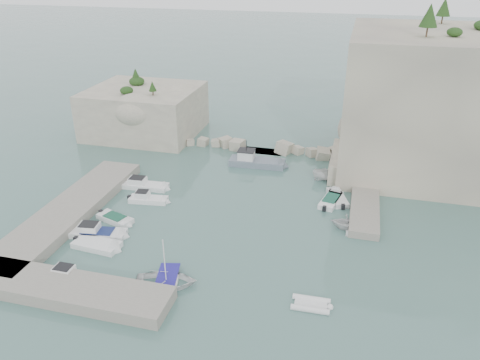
% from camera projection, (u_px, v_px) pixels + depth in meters
% --- Properties ---
extents(ground, '(400.00, 400.00, 0.00)m').
position_uv_depth(ground, '(225.00, 232.00, 46.99)').
color(ground, slate).
rests_on(ground, ground).
extents(cliff_east, '(26.00, 22.00, 17.00)m').
position_uv_depth(cliff_east, '(453.00, 103.00, 58.17)').
color(cliff_east, beige).
rests_on(cliff_east, ground).
extents(cliff_terrace, '(8.00, 10.00, 2.50)m').
position_uv_depth(cliff_terrace, '(363.00, 164.00, 59.22)').
color(cliff_terrace, beige).
rests_on(cliff_terrace, ground).
extents(outcrop_west, '(16.00, 14.00, 7.00)m').
position_uv_depth(outcrop_west, '(145.00, 111.00, 71.77)').
color(outcrop_west, beige).
rests_on(outcrop_west, ground).
extents(quay_west, '(5.00, 24.00, 1.10)m').
position_uv_depth(quay_west, '(69.00, 211.00, 49.70)').
color(quay_west, '#9E9689').
rests_on(quay_west, ground).
extents(quay_south, '(18.00, 4.00, 1.10)m').
position_uv_depth(quay_south, '(65.00, 289.00, 38.10)').
color(quay_south, '#9E9689').
rests_on(quay_south, ground).
extents(ledge_east, '(3.00, 16.00, 0.80)m').
position_uv_depth(ledge_east, '(365.00, 199.00, 52.50)').
color(ledge_east, '#9E9689').
rests_on(ledge_east, ground).
extents(breakwater, '(28.00, 3.00, 1.40)m').
position_uv_depth(breakwater, '(261.00, 146.00, 66.09)').
color(breakwater, beige).
rests_on(breakwater, ground).
extents(motorboat_a, '(6.28, 2.14, 1.40)m').
position_uv_depth(motorboat_a, '(145.00, 188.00, 55.88)').
color(motorboat_a, white).
rests_on(motorboat_a, ground).
extents(motorboat_b, '(4.86, 2.10, 1.40)m').
position_uv_depth(motorboat_b, '(149.00, 202.00, 52.72)').
color(motorboat_b, white).
rests_on(motorboat_b, ground).
extents(motorboat_c, '(4.72, 2.94, 0.70)m').
position_uv_depth(motorboat_c, '(115.00, 221.00, 48.92)').
color(motorboat_c, white).
rests_on(motorboat_c, ground).
extents(motorboat_d, '(6.35, 2.65, 1.40)m').
position_uv_depth(motorboat_d, '(98.00, 236.00, 46.37)').
color(motorboat_d, white).
rests_on(motorboat_d, ground).
extents(motorboat_e, '(5.13, 2.45, 0.70)m').
position_uv_depth(motorboat_e, '(97.00, 247.00, 44.54)').
color(motorboat_e, white).
rests_on(motorboat_e, ground).
extents(motorboat_f, '(5.19, 1.55, 1.40)m').
position_uv_depth(motorboat_f, '(73.00, 280.00, 40.01)').
color(motorboat_f, white).
rests_on(motorboat_f, ground).
extents(rowboat, '(5.84, 4.72, 1.07)m').
position_uv_depth(rowboat, '(167.00, 285.00, 39.46)').
color(rowboat, white).
rests_on(rowboat, ground).
extents(inflatable_dinghy, '(3.36, 1.69, 0.44)m').
position_uv_depth(inflatable_dinghy, '(311.00, 306.00, 37.08)').
color(inflatable_dinghy, white).
rests_on(inflatable_dinghy, ground).
extents(tender_east_a, '(3.50, 3.06, 1.77)m').
position_uv_depth(tender_east_a, '(347.00, 229.00, 47.49)').
color(tender_east_a, silver).
rests_on(tender_east_a, ground).
extents(tender_east_b, '(2.68, 5.08, 0.70)m').
position_uv_depth(tender_east_b, '(331.00, 202.00, 52.58)').
color(tender_east_b, white).
rests_on(tender_east_b, ground).
extents(tender_east_c, '(3.03, 5.02, 0.70)m').
position_uv_depth(tender_east_c, '(337.00, 200.00, 53.14)').
color(tender_east_c, silver).
rests_on(tender_east_c, ground).
extents(tender_east_d, '(4.80, 3.09, 1.73)m').
position_uv_depth(tender_east_d, '(330.00, 180.00, 57.86)').
color(tender_east_d, silver).
rests_on(tender_east_d, ground).
extents(work_boat, '(8.05, 2.68, 2.20)m').
position_uv_depth(work_boat, '(257.00, 165.00, 61.80)').
color(work_boat, slate).
rests_on(work_boat, ground).
extents(rowboat_mast, '(0.10, 0.10, 4.20)m').
position_uv_depth(rowboat_mast, '(164.00, 259.00, 38.31)').
color(rowboat_mast, white).
rests_on(rowboat_mast, rowboat).
extents(vegetation, '(53.48, 13.88, 13.40)m').
position_uv_depth(vegetation, '(421.00, 21.00, 56.46)').
color(vegetation, '#1E4219').
rests_on(vegetation, ground).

